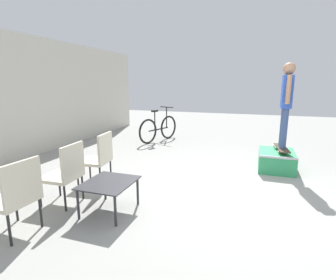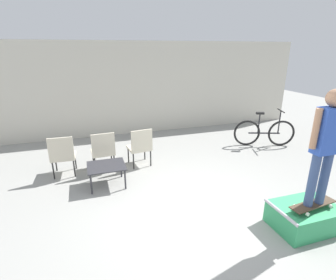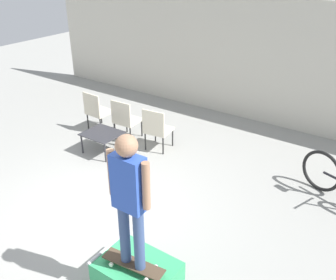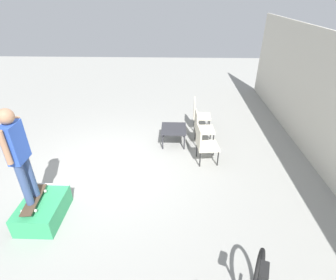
{
  "view_description": "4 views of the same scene",
  "coord_description": "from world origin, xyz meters",
  "px_view_note": "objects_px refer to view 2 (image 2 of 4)",
  "views": [
    {
      "loc": [
        -4.42,
        -0.41,
        1.84
      ],
      "look_at": [
        0.2,
        1.18,
        0.78
      ],
      "focal_mm": 28.0,
      "sensor_mm": 36.0,
      "label": 1
    },
    {
      "loc": [
        -1.67,
        -3.58,
        2.75
      ],
      "look_at": [
        0.01,
        1.57,
        0.86
      ],
      "focal_mm": 28.0,
      "sensor_mm": 36.0,
      "label": 2
    },
    {
      "loc": [
        3.84,
        -3.51,
        3.94
      ],
      "look_at": [
        0.35,
        1.54,
        0.79
      ],
      "focal_mm": 40.0,
      "sensor_mm": 36.0,
      "label": 3
    },
    {
      "loc": [
        5.04,
        1.59,
        3.78
      ],
      "look_at": [
        -0.09,
        1.42,
        0.81
      ],
      "focal_mm": 28.0,
      "sensor_mm": 36.0,
      "label": 4
    }
  ],
  "objects_px": {
    "skate_ramp_box": "(304,217)",
    "patio_chair_left": "(63,154)",
    "person_skater": "(327,140)",
    "patio_chair_center": "(103,150)",
    "skateboard_on_ramp": "(313,204)",
    "coffee_table": "(106,168)",
    "patio_chair_right": "(140,145)",
    "bicycle": "(264,132)"
  },
  "relations": [
    {
      "from": "patio_chair_left",
      "to": "bicycle",
      "type": "height_order",
      "value": "bicycle"
    },
    {
      "from": "skate_ramp_box",
      "to": "bicycle",
      "type": "bearing_deg",
      "value": 62.24
    },
    {
      "from": "skate_ramp_box",
      "to": "patio_chair_left",
      "type": "height_order",
      "value": "patio_chair_left"
    },
    {
      "from": "patio_chair_left",
      "to": "patio_chair_center",
      "type": "height_order",
      "value": "same"
    },
    {
      "from": "coffee_table",
      "to": "patio_chair_center",
      "type": "distance_m",
      "value": 0.76
    },
    {
      "from": "skate_ramp_box",
      "to": "coffee_table",
      "type": "relative_size",
      "value": 1.33
    },
    {
      "from": "bicycle",
      "to": "person_skater",
      "type": "bearing_deg",
      "value": -96.93
    },
    {
      "from": "patio_chair_left",
      "to": "skateboard_on_ramp",
      "type": "bearing_deg",
      "value": 142.0
    },
    {
      "from": "patio_chair_left",
      "to": "patio_chair_center",
      "type": "relative_size",
      "value": 1.0
    },
    {
      "from": "coffee_table",
      "to": "patio_chair_left",
      "type": "bearing_deg",
      "value": 139.55
    },
    {
      "from": "person_skater",
      "to": "patio_chair_left",
      "type": "bearing_deg",
      "value": 139.08
    },
    {
      "from": "skateboard_on_ramp",
      "to": "person_skater",
      "type": "xyz_separation_m",
      "value": [
        0.0,
        0.0,
        1.06
      ]
    },
    {
      "from": "skateboard_on_ramp",
      "to": "patio_chair_left",
      "type": "height_order",
      "value": "patio_chair_left"
    },
    {
      "from": "skateboard_on_ramp",
      "to": "patio_chair_center",
      "type": "distance_m",
      "value": 4.35
    },
    {
      "from": "patio_chair_left",
      "to": "patio_chair_center",
      "type": "bearing_deg",
      "value": -177.35
    },
    {
      "from": "patio_chair_right",
      "to": "patio_chair_center",
      "type": "bearing_deg",
      "value": -6.51
    },
    {
      "from": "coffee_table",
      "to": "patio_chair_left",
      "type": "relative_size",
      "value": 0.8
    },
    {
      "from": "skateboard_on_ramp",
      "to": "patio_chair_left",
      "type": "relative_size",
      "value": 0.87
    },
    {
      "from": "patio_chair_center",
      "to": "patio_chair_right",
      "type": "xyz_separation_m",
      "value": [
        0.88,
        0.0,
        0.0
      ]
    },
    {
      "from": "patio_chair_left",
      "to": "bicycle",
      "type": "xyz_separation_m",
      "value": [
        5.57,
        0.27,
        -0.12
      ]
    },
    {
      "from": "patio_chair_left",
      "to": "person_skater",
      "type": "bearing_deg",
      "value": 142.0
    },
    {
      "from": "patio_chair_right",
      "to": "patio_chair_left",
      "type": "bearing_deg",
      "value": -6.52
    },
    {
      "from": "patio_chair_right",
      "to": "bicycle",
      "type": "bearing_deg",
      "value": 177.59
    },
    {
      "from": "person_skater",
      "to": "patio_chair_center",
      "type": "relative_size",
      "value": 1.83
    },
    {
      "from": "skate_ramp_box",
      "to": "coffee_table",
      "type": "distance_m",
      "value": 3.76
    },
    {
      "from": "patio_chair_left",
      "to": "patio_chair_right",
      "type": "relative_size",
      "value": 1.0
    },
    {
      "from": "skateboard_on_ramp",
      "to": "patio_chair_right",
      "type": "relative_size",
      "value": 0.87
    },
    {
      "from": "skate_ramp_box",
      "to": "patio_chair_right",
      "type": "relative_size",
      "value": 1.07
    },
    {
      "from": "coffee_table",
      "to": "person_skater",
      "type": "bearing_deg",
      "value": -40.7
    },
    {
      "from": "skateboard_on_ramp",
      "to": "coffee_table",
      "type": "relative_size",
      "value": 1.08
    },
    {
      "from": "skate_ramp_box",
      "to": "patio_chair_right",
      "type": "distance_m",
      "value": 3.75
    },
    {
      "from": "skate_ramp_box",
      "to": "patio_chair_left",
      "type": "distance_m",
      "value": 4.92
    },
    {
      "from": "patio_chair_center",
      "to": "patio_chair_right",
      "type": "relative_size",
      "value": 1.0
    },
    {
      "from": "coffee_table",
      "to": "patio_chair_right",
      "type": "distance_m",
      "value": 1.17
    },
    {
      "from": "bicycle",
      "to": "patio_chair_left",
      "type": "bearing_deg",
      "value": -157.27
    },
    {
      "from": "skate_ramp_box",
      "to": "person_skater",
      "type": "bearing_deg",
      "value": -75.03
    },
    {
      "from": "bicycle",
      "to": "patio_chair_center",
      "type": "bearing_deg",
      "value": -156.73
    },
    {
      "from": "skate_ramp_box",
      "to": "person_skater",
      "type": "height_order",
      "value": "person_skater"
    },
    {
      "from": "person_skater",
      "to": "coffee_table",
      "type": "xyz_separation_m",
      "value": [
        -2.9,
        2.5,
        -1.13
      ]
    },
    {
      "from": "skateboard_on_ramp",
      "to": "coffee_table",
      "type": "distance_m",
      "value": 3.83
    },
    {
      "from": "person_skater",
      "to": "bicycle",
      "type": "height_order",
      "value": "person_skater"
    },
    {
      "from": "person_skater",
      "to": "bicycle",
      "type": "bearing_deg",
      "value": 62.88
    }
  ]
}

